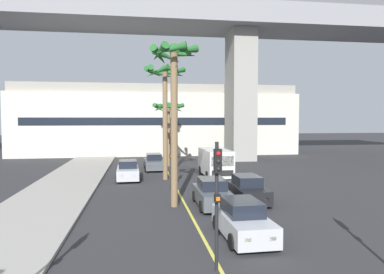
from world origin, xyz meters
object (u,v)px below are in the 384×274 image
at_px(car_queue_second, 154,162).
at_px(traffic_light_median_near, 217,188).
at_px(car_queue_front, 247,190).
at_px(car_queue_third, 128,171).
at_px(car_queue_fourth, 212,194).
at_px(palm_tree_near_median, 165,87).
at_px(palm_tree_far_median, 167,112).
at_px(palm_tree_mid_median, 169,115).
at_px(car_queue_fifth, 243,221).
at_px(palm_tree_farthest_median, 174,79).
at_px(delivery_van, 215,162).
at_px(traffic_light_median_far, 171,151).

xyz_separation_m(car_queue_second, traffic_light_median_near, (1.06, -23.33, 1.99)).
bearing_deg(car_queue_front, car_queue_third, 129.34).
bearing_deg(car_queue_fourth, car_queue_front, 18.24).
distance_m(palm_tree_near_median, palm_tree_far_median, 13.88).
height_order(palm_tree_near_median, palm_tree_mid_median, palm_tree_near_median).
height_order(car_queue_fifth, palm_tree_farthest_median, palm_tree_farthest_median).
relative_size(palm_tree_mid_median, palm_tree_farthest_median, 0.73).
bearing_deg(traffic_light_median_near, palm_tree_farthest_median, 93.54).
bearing_deg(car_queue_front, palm_tree_near_median, 116.73).
relative_size(car_queue_front, delivery_van, 0.78).
xyz_separation_m(palm_tree_near_median, palm_tree_mid_median, (0.97, 8.23, -2.16)).
distance_m(car_queue_fifth, traffic_light_median_far, 10.38).
xyz_separation_m(traffic_light_median_far, palm_tree_near_median, (-0.05, 4.67, 4.78)).
distance_m(car_queue_front, palm_tree_far_median, 22.93).
bearing_deg(car_queue_front, delivery_van, 90.01).
height_order(car_queue_third, car_queue_fifth, same).
xyz_separation_m(car_queue_fifth, traffic_light_median_near, (-1.76, -3.03, 1.99)).
distance_m(car_queue_fifth, delivery_van, 15.34).
xyz_separation_m(car_queue_second, car_queue_fourth, (2.66, -14.88, 0.00)).
xyz_separation_m(palm_tree_mid_median, palm_tree_far_median, (0.28, 5.48, 0.36)).
bearing_deg(delivery_van, traffic_light_median_far, -128.97).
bearing_deg(traffic_light_median_far, car_queue_fourth, -67.09).
bearing_deg(car_queue_front, car_queue_second, 109.29).
height_order(car_queue_fifth, delivery_van, delivery_van).
bearing_deg(delivery_van, palm_tree_farthest_median, -114.93).
bearing_deg(traffic_light_median_far, car_queue_third, 121.07).
relative_size(car_queue_fifth, palm_tree_near_median, 0.45).
bearing_deg(palm_tree_mid_median, car_queue_third, -116.76).
xyz_separation_m(palm_tree_far_median, palm_tree_farthest_median, (-1.41, -22.68, 1.42)).
relative_size(car_queue_second, car_queue_fourth, 1.01).
bearing_deg(car_queue_fourth, car_queue_second, 100.13).
height_order(car_queue_third, palm_tree_near_median, palm_tree_near_median).
xyz_separation_m(car_queue_fourth, car_queue_fifth, (0.16, -5.41, 0.00)).
distance_m(delivery_van, palm_tree_farthest_median, 11.99).
xyz_separation_m(car_queue_second, car_queue_third, (-2.31, -5.27, 0.00)).
distance_m(car_queue_fourth, traffic_light_median_near, 8.83).
xyz_separation_m(palm_tree_near_median, palm_tree_farthest_median, (-0.16, -8.97, -0.39)).
relative_size(traffic_light_median_near, palm_tree_mid_median, 0.63).
height_order(car_queue_fourth, delivery_van, delivery_van).
xyz_separation_m(car_queue_third, traffic_light_median_near, (3.37, -18.05, 1.99)).
relative_size(car_queue_third, car_queue_fifth, 1.00).
relative_size(car_queue_fifth, palm_tree_far_median, 0.61).
distance_m(car_queue_third, palm_tree_mid_median, 9.93).
bearing_deg(delivery_van, car_queue_third, -178.72).
relative_size(car_queue_fourth, delivery_van, 0.78).
bearing_deg(palm_tree_near_median, car_queue_third, 172.80).
relative_size(palm_tree_near_median, palm_tree_mid_median, 1.39).
bearing_deg(traffic_light_median_far, car_queue_second, 94.05).
height_order(car_queue_front, car_queue_fifth, same).
height_order(car_queue_front, car_queue_fourth, same).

